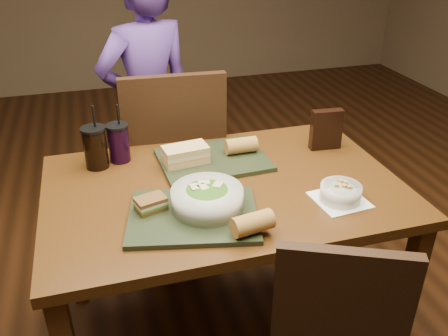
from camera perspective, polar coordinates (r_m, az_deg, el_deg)
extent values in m
plane|color=#381C0B|center=(2.23, 0.00, -18.88)|extent=(6.00, 6.00, 0.00)
cube|color=#47280E|center=(1.96, 21.05, -14.80)|extent=(0.06, 0.06, 0.71)
cube|color=#47280E|center=(2.24, -17.89, -8.13)|extent=(0.06, 0.06, 0.71)
cube|color=#47280E|center=(2.45, 11.12, -3.68)|extent=(0.06, 0.06, 0.71)
cube|color=#47280E|center=(1.76, 0.00, -2.57)|extent=(1.30, 0.85, 0.04)
cube|color=black|center=(1.42, 13.81, -16.80)|extent=(0.36, 0.19, 0.45)
cube|color=black|center=(2.40, -6.48, -0.39)|extent=(0.48, 0.48, 0.04)
cube|color=black|center=(2.09, -5.89, 3.99)|extent=(0.45, 0.07, 0.54)
cube|color=black|center=(2.36, -9.96, -8.61)|extent=(0.04, 0.04, 0.46)
cube|color=black|center=(2.41, -0.74, -7.19)|extent=(0.04, 0.04, 0.46)
cube|color=black|center=(2.68, -11.03, -3.76)|extent=(0.04, 0.04, 0.46)
cube|color=black|center=(2.73, -2.92, -2.61)|extent=(0.04, 0.04, 0.46)
imported|color=#472A73|center=(2.56, -9.09, 7.35)|extent=(0.62, 0.51, 1.46)
cube|color=black|center=(1.56, -3.72, -5.80)|extent=(0.48, 0.40, 0.02)
cube|color=black|center=(1.91, -1.32, 1.00)|extent=(0.44, 0.34, 0.02)
cylinder|color=silver|center=(1.57, -2.03, -3.68)|extent=(0.24, 0.24, 0.07)
ellipsoid|color=#427219|center=(1.56, -2.04, -3.25)|extent=(0.20, 0.20, 0.06)
cube|color=beige|center=(1.58, -2.44, -1.81)|extent=(0.04, 0.03, 0.01)
cube|color=beige|center=(1.56, -3.52, -2.34)|extent=(0.03, 0.04, 0.01)
cube|color=beige|center=(1.57, -0.73, -2.06)|extent=(0.05, 0.05, 0.01)
cube|color=beige|center=(1.55, -2.56, -2.37)|extent=(0.04, 0.05, 0.01)
cube|color=white|center=(1.71, 13.74, -3.75)|extent=(0.19, 0.19, 0.00)
cylinder|color=silver|center=(1.69, 13.85, -2.89)|extent=(0.14, 0.14, 0.06)
cylinder|color=black|center=(1.68, 13.94, -2.25)|extent=(0.12, 0.12, 0.01)
cube|color=#B28947|center=(1.70, 13.87, -1.49)|extent=(0.02, 0.02, 0.01)
cube|color=#B28947|center=(1.67, 14.83, -2.21)|extent=(0.02, 0.02, 0.01)
cube|color=#B28947|center=(1.69, 14.39, -1.70)|extent=(0.02, 0.02, 0.01)
cube|color=#B28947|center=(1.67, 14.26, -2.09)|extent=(0.02, 0.02, 0.01)
cube|color=#B28947|center=(1.67, 13.45, -2.02)|extent=(0.02, 0.02, 0.01)
cube|color=#593819|center=(1.59, -8.76, -4.76)|extent=(0.11, 0.09, 0.01)
cube|color=#3F721E|center=(1.59, -8.79, -4.43)|extent=(0.11, 0.09, 0.01)
cube|color=beige|center=(1.58, -8.81, -4.13)|extent=(0.11, 0.09, 0.01)
cube|color=#593819|center=(1.57, -8.84, -3.77)|extent=(0.11, 0.09, 0.01)
cube|color=tan|center=(1.87, -4.62, 1.02)|extent=(0.18, 0.11, 0.02)
cube|color=orange|center=(1.86, -4.64, 1.45)|extent=(0.18, 0.11, 0.01)
cube|color=beige|center=(1.86, -4.65, 1.72)|extent=(0.18, 0.11, 0.01)
cube|color=tan|center=(1.85, -4.67, 2.25)|extent=(0.18, 0.11, 0.02)
cylinder|color=#AD7533|center=(1.46, 3.45, -6.65)|extent=(0.14, 0.09, 0.06)
cylinder|color=#AD7533|center=(1.93, 2.07, 2.74)|extent=(0.13, 0.06, 0.06)
cylinder|color=black|center=(1.90, -15.19, 2.25)|extent=(0.09, 0.09, 0.16)
cylinder|color=black|center=(1.87, -15.51, 4.56)|extent=(0.10, 0.10, 0.01)
cylinder|color=black|center=(1.85, -15.38, 5.90)|extent=(0.01, 0.03, 0.10)
cylinder|color=black|center=(1.94, -12.54, 2.84)|extent=(0.08, 0.08, 0.15)
cylinder|color=black|center=(1.90, -12.78, 4.96)|extent=(0.09, 0.09, 0.01)
cylinder|color=black|center=(1.89, -12.63, 6.18)|extent=(0.01, 0.02, 0.09)
cube|color=black|center=(2.03, 12.19, 4.54)|extent=(0.13, 0.05, 0.17)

